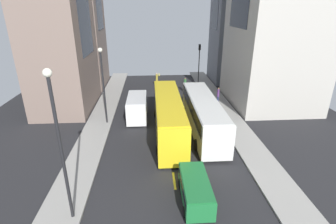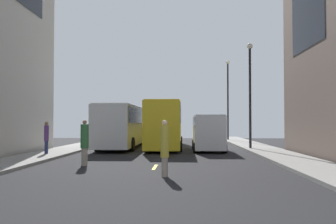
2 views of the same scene
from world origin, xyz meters
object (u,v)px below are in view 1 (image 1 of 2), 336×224
Objects in this scene: streetcar_yellow at (168,113)px; pedestrian_walking_far at (157,79)px; delivery_van_white at (137,106)px; traffic_light_near_corner at (199,56)px; pedestrian_crossing_near at (185,85)px; pedestrian_crossing_mid at (218,94)px; car_green_0 at (195,188)px; city_bus_white at (203,112)px.

streetcar_yellow reaches higher than pedestrian_walking_far.
traffic_light_near_corner is at bearing -123.70° from delivery_van_white.
pedestrian_crossing_mid is (-3.67, 4.82, 0.06)m from pedestrian_crossing_near.
streetcar_yellow is 6.08× the size of pedestrian_walking_far.
traffic_light_near_corner reaches higher than car_green_0.
traffic_light_near_corner is (-2.63, -17.39, 2.35)m from city_bus_white.
pedestrian_walking_far is at bearing 136.12° from pedestrian_crossing_near.
streetcar_yellow is at bearing 131.52° from delivery_van_white.
pedestrian_crossing_mid is at bearing -108.31° from car_green_0.
pedestrian_walking_far is (0.71, -16.09, -0.98)m from streetcar_yellow.
pedestrian_crossing_mid is 11.19m from pedestrian_walking_far.
car_green_0 is at bearing -108.94° from pedestrian_walking_far.
pedestrian_crossing_mid is 0.32× the size of traffic_light_near_corner.
car_green_0 is 18.78m from pedestrian_crossing_mid.
car_green_0 is at bearing 79.61° from traffic_light_near_corner.
pedestrian_crossing_near is at bearing 146.46° from pedestrian_crossing_mid.
pedestrian_crossing_mid is (-5.90, -17.83, 0.29)m from car_green_0.
car_green_0 is at bearing -99.62° from pedestrian_crossing_near.
city_bus_white is 7.53m from delivery_van_white.
city_bus_white is 0.95× the size of streetcar_yellow.
traffic_light_near_corner is at bearing 55.96° from pedestrian_crossing_near.
pedestrian_crossing_near reaches higher than pedestrian_walking_far.
streetcar_yellow is at bearing -83.93° from car_green_0.
traffic_light_near_corner is at bearing -100.39° from car_green_0.
car_green_0 is (2.41, 10.14, -1.09)m from city_bus_white.
city_bus_white is at bearing -98.06° from pedestrian_walking_far.
delivery_van_white is at bearing -137.98° from pedestrian_crossing_mid.
streetcar_yellow is 6.69× the size of pedestrian_crossing_mid.
pedestrian_walking_far is (1.76, -25.99, 0.22)m from car_green_0.
city_bus_white is 10.48m from car_green_0.
traffic_light_near_corner is at bearing -98.61° from city_bus_white.
pedestrian_crossing_mid is 10.23m from traffic_light_near_corner.
pedestrian_crossing_near is at bearing -89.15° from city_bus_white.
pedestrian_crossing_mid is 0.91× the size of pedestrian_walking_far.
traffic_light_near_corner is (-2.82, -4.88, 3.21)m from pedestrian_crossing_near.
pedestrian_crossing_mid is at bearing -56.72° from pedestrian_crossing_near.
traffic_light_near_corner is at bearing -109.08° from streetcar_yellow.
delivery_van_white is at bearing -72.45° from car_green_0.
streetcar_yellow is at bearing -110.29° from pedestrian_walking_far.
delivery_van_white reaches higher than pedestrian_walking_far.
delivery_van_white is 2.36× the size of pedestrian_walking_far.
pedestrian_crossing_near is 5.20m from pedestrian_walking_far.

